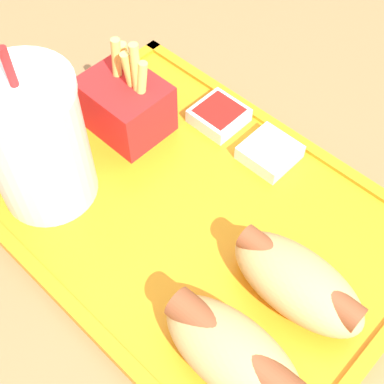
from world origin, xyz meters
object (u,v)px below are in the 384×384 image
(hot_dog_far, at_px, (232,352))
(sauce_cup_ketchup, at_px, (219,115))
(soda_cup, at_px, (35,142))
(hot_dog_near, at_px, (297,281))
(sauce_cup_mayo, at_px, (270,152))
(fries_carton, at_px, (126,103))

(hot_dog_far, bearing_deg, sauce_cup_ketchup, -45.96)
(hot_dog_far, bearing_deg, soda_cup, -2.02)
(hot_dog_near, distance_m, sauce_cup_ketchup, 0.21)
(hot_dog_far, xyz_separation_m, sauce_cup_mayo, (0.11, -0.18, -0.02))
(sauce_cup_mayo, bearing_deg, soda_cup, 54.10)
(hot_dog_near, height_order, fries_carton, fries_carton)
(soda_cup, height_order, sauce_cup_mayo, soda_cup)
(soda_cup, height_order, hot_dog_far, soda_cup)
(fries_carton, xyz_separation_m, sauce_cup_mayo, (-0.13, -0.07, -0.02))
(hot_dog_far, height_order, sauce_cup_mayo, hot_dog_far)
(fries_carton, distance_m, sauce_cup_ketchup, 0.10)
(hot_dog_far, distance_m, hot_dog_near, 0.08)
(soda_cup, height_order, hot_dog_near, soda_cup)
(sauce_cup_ketchup, bearing_deg, soda_cup, 72.37)
(sauce_cup_mayo, bearing_deg, hot_dog_far, 120.82)
(sauce_cup_ketchup, bearing_deg, hot_dog_near, 149.34)
(soda_cup, relative_size, hot_dog_near, 1.38)
(soda_cup, relative_size, fries_carton, 1.54)
(sauce_cup_mayo, bearing_deg, hot_dog_near, 136.43)
(soda_cup, xyz_separation_m, sauce_cup_ketchup, (-0.06, -0.18, -0.06))
(sauce_cup_mayo, bearing_deg, fries_carton, 26.56)
(hot_dog_far, height_order, sauce_cup_ketchup, hot_dog_far)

